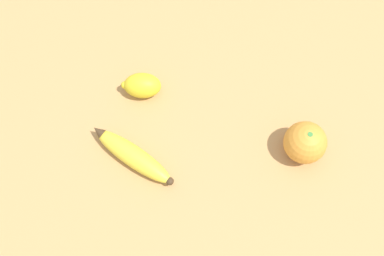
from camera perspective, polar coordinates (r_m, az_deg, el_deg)
ground_plane at (r=0.91m, az=3.64°, el=-5.22°), size 3.00×3.00×0.00m
banana at (r=0.90m, az=-7.58°, el=-3.48°), size 0.12×0.19×0.04m
orange at (r=0.91m, az=14.16°, el=-1.80°), size 0.08×0.08×0.08m
lemon at (r=0.96m, az=-6.35°, el=5.39°), size 0.10×0.09×0.05m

